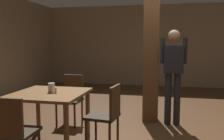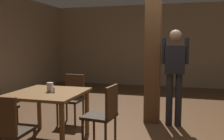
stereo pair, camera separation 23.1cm
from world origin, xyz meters
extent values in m
plane|color=#4C301C|center=(0.00, 0.00, 0.00)|extent=(10.80, 10.80, 0.00)
cube|color=gray|center=(0.00, 4.50, 1.40)|extent=(8.00, 0.10, 2.80)
cube|color=brown|center=(0.00, 0.44, 1.40)|extent=(0.28, 0.28, 2.80)
cube|color=brown|center=(-1.39, -0.96, 0.74)|extent=(1.02, 1.02, 0.04)
cylinder|color=brown|center=(-0.95, -0.52, 0.36)|extent=(0.07, 0.07, 0.72)
cylinder|color=brown|center=(-1.83, -0.52, 0.36)|extent=(0.07, 0.07, 0.72)
cylinder|color=brown|center=(-0.95, -1.41, 0.36)|extent=(0.07, 0.07, 0.72)
cylinder|color=brown|center=(-1.83, -1.41, 0.36)|extent=(0.07, 0.07, 0.72)
cube|color=#2D2319|center=(-0.59, -0.95, 0.45)|extent=(0.47, 0.47, 0.04)
cube|color=#4C301C|center=(-0.40, -0.98, 0.68)|extent=(0.08, 0.38, 0.45)
cylinder|color=#4C301C|center=(-0.79, -1.11, 0.23)|extent=(0.04, 0.04, 0.43)
cylinder|color=#4C301C|center=(-0.74, -0.76, 0.23)|extent=(0.04, 0.04, 0.43)
cylinder|color=#4C301C|center=(-0.44, -1.15, 0.23)|extent=(0.04, 0.04, 0.43)
cylinder|color=#4C301C|center=(-0.40, -0.80, 0.23)|extent=(0.04, 0.04, 0.43)
cylinder|color=#4C301C|center=(-2.06, -0.81, 0.23)|extent=(0.04, 0.04, 0.43)
cylinder|color=#4C301C|center=(-2.10, -1.16, 0.23)|extent=(0.04, 0.04, 0.43)
cube|color=#2D2319|center=(-1.42, -0.13, 0.45)|extent=(0.44, 0.44, 0.04)
cube|color=#4C301C|center=(-1.42, 0.06, 0.68)|extent=(0.38, 0.05, 0.45)
cylinder|color=#4C301C|center=(-1.26, -0.31, 0.23)|extent=(0.04, 0.04, 0.43)
cylinder|color=#4C301C|center=(-1.61, -0.30, 0.23)|extent=(0.04, 0.04, 0.43)
cylinder|color=#4C301C|center=(-1.24, 0.04, 0.23)|extent=(0.04, 0.04, 0.43)
cylinder|color=#4C301C|center=(-1.59, 0.05, 0.23)|extent=(0.04, 0.04, 0.43)
cube|color=#2D2319|center=(-1.39, -1.79, 0.45)|extent=(0.43, 0.43, 0.04)
cube|color=#4C301C|center=(-1.39, -1.98, 0.68)|extent=(0.38, 0.04, 0.45)
cylinder|color=beige|center=(-1.36, -0.95, 0.83)|extent=(0.10, 0.10, 0.14)
cylinder|color=silver|center=(-1.27, -1.00, 0.80)|extent=(0.03, 0.03, 0.08)
cube|color=black|center=(0.41, 0.29, 1.20)|extent=(0.35, 0.21, 0.50)
sphere|color=#997056|center=(0.41, 0.29, 1.61)|extent=(0.22, 0.22, 0.21)
cylinder|color=#232328|center=(0.48, 0.29, 0.47)|extent=(0.12, 0.12, 0.95)
cylinder|color=#232328|center=(0.33, 0.29, 0.47)|extent=(0.12, 0.12, 0.95)
cylinder|color=black|center=(0.60, 0.29, 1.35)|extent=(0.08, 0.08, 0.46)
cylinder|color=black|center=(0.21, 0.28, 1.35)|extent=(0.08, 0.08, 0.46)
camera|label=1|loc=(0.29, -4.29, 1.48)|focal=40.00mm
camera|label=2|loc=(0.51, -4.24, 1.48)|focal=40.00mm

